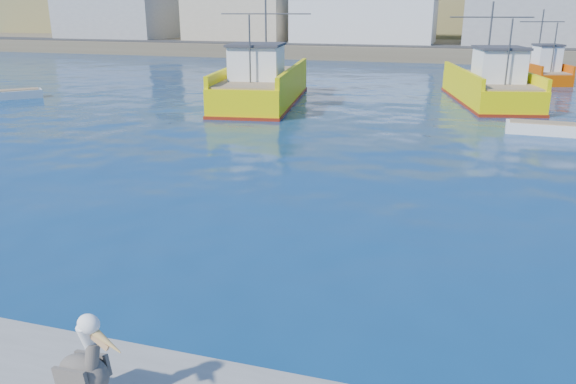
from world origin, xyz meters
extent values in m
plane|color=#061D4E|center=(0.00, 0.00, 0.00)|extent=(260.00, 260.00, 0.00)
cube|color=brown|center=(0.00, 72.00, 0.80)|extent=(160.00, 30.00, 1.60)
cube|color=olive|center=(0.00, 98.00, 6.00)|extent=(180.00, 40.00, 14.00)
cube|color=#2D2D2D|center=(0.00, 61.00, 1.65)|extent=(150.00, 5.00, 0.10)
cube|color=gray|center=(-48.00, 67.00, 4.60)|extent=(16.00, 10.00, 6.00)
cube|color=tan|center=(-28.00, 67.00, 5.10)|extent=(14.00, 9.00, 7.00)
cube|color=silver|center=(-10.00, 67.00, 4.35)|extent=(18.00, 11.00, 5.50)
cube|color=gray|center=(10.00, 67.00, 4.85)|extent=(15.00, 10.00, 6.50)
cube|color=#DDD002|center=(-9.70, 25.46, 0.85)|extent=(6.26, 13.55, 1.70)
cube|color=#DDD002|center=(-7.68, 25.77, 2.05)|extent=(2.18, 12.68, 0.70)
cube|color=#DDD002|center=(-11.72, 25.16, 2.05)|extent=(2.18, 12.68, 0.70)
cube|color=maroon|center=(-9.70, 25.46, 0.05)|extent=(6.38, 13.82, 0.25)
cube|color=#8C7251|center=(-9.70, 25.46, 1.75)|extent=(5.84, 12.98, 0.10)
cube|color=white|center=(-9.41, 23.53, 2.80)|extent=(3.50, 3.68, 2.00)
cube|color=#333338|center=(-9.41, 23.53, 3.90)|extent=(3.77, 4.10, 0.15)
cylinder|color=#4C4C4C|center=(-9.90, 26.75, 4.20)|extent=(0.14, 0.14, 5.00)
cylinder|color=#4C4C4C|center=(-9.12, 21.60, 3.70)|extent=(0.11, 0.11, 4.00)
cylinder|color=#4C4C4C|center=(-9.90, 26.75, 5.70)|extent=(6.03, 0.99, 0.08)
cube|color=#DDD002|center=(4.84, 30.03, 0.74)|extent=(6.40, 12.00, 1.48)
cube|color=#DDD002|center=(6.64, 30.45, 1.83)|extent=(2.74, 10.94, 0.70)
cube|color=#DDD002|center=(3.03, 29.61, 1.83)|extent=(2.74, 10.94, 0.70)
cube|color=maroon|center=(4.84, 30.03, 0.05)|extent=(6.53, 12.24, 0.25)
cube|color=#8C7251|center=(4.84, 30.03, 1.53)|extent=(5.99, 11.48, 0.10)
cube|color=white|center=(5.22, 28.36, 2.58)|extent=(3.33, 3.40, 2.00)
cube|color=#333338|center=(5.22, 28.36, 3.68)|extent=(3.60, 3.78, 0.15)
cylinder|color=#4C4C4C|center=(4.58, 31.14, 3.98)|extent=(0.14, 0.14, 5.00)
cylinder|color=#4C4C4C|center=(5.60, 26.70, 3.48)|extent=(0.12, 0.12, 4.00)
cylinder|color=#4C4C4C|center=(4.58, 31.14, 5.48)|extent=(5.39, 1.32, 0.08)
cube|color=#C04301|center=(9.32, 42.88, 0.47)|extent=(4.69, 7.70, 0.94)
cube|color=#C04301|center=(10.54, 43.25, 1.29)|extent=(2.21, 6.82, 0.70)
cube|color=#C04301|center=(8.10, 42.51, 1.29)|extent=(2.21, 6.82, 0.70)
cube|color=#8C7251|center=(9.32, 42.88, 0.99)|extent=(4.40, 7.36, 0.10)
cube|color=white|center=(9.64, 41.84, 2.04)|extent=(2.34, 2.28, 2.00)
cube|color=#333338|center=(9.64, 41.84, 3.14)|extent=(2.53, 2.53, 0.15)
cylinder|color=#4C4C4C|center=(9.11, 43.57, 3.44)|extent=(0.15, 0.15, 5.00)
cylinder|color=#4C4C4C|center=(9.95, 40.81, 2.94)|extent=(0.12, 0.12, 4.00)
cylinder|color=#4C4C4C|center=(9.11, 43.57, 4.94)|extent=(3.65, 1.18, 0.08)
cube|color=silver|center=(-26.92, 21.78, 0.22)|extent=(3.34, 3.40, 0.71)
cube|color=#8C7251|center=(-26.92, 21.78, 0.60)|extent=(2.90, 2.96, 0.07)
cube|color=silver|center=(7.16, 20.17, 0.21)|extent=(3.48, 1.32, 0.69)
cube|color=#8C7251|center=(7.16, 20.17, 0.58)|extent=(3.12, 1.05, 0.07)
ellipsoid|color=#38332D|center=(-1.80, -4.60, 1.03)|extent=(0.90, 0.60, 0.58)
cube|color=#38332D|center=(-1.85, -4.82, 1.06)|extent=(0.66, 0.14, 0.43)
cube|color=#38332D|center=(-1.80, -4.37, 1.06)|extent=(0.66, 0.14, 0.43)
cube|color=#38332D|center=(-2.17, -4.55, 0.96)|extent=(0.24, 0.18, 0.12)
cylinder|color=#38332D|center=(-1.60, -4.62, 1.35)|extent=(0.23, 0.32, 0.46)
cylinder|color=white|center=(-1.65, -4.61, 1.69)|extent=(0.22, 0.32, 0.44)
ellipsoid|color=white|center=(-1.59, -4.62, 1.91)|extent=(0.37, 0.30, 0.29)
cone|color=gold|center=(-1.32, -4.65, 1.72)|extent=(0.60, 0.21, 0.40)
cube|color=tan|center=(-1.43, -4.64, 1.68)|extent=(0.36, 0.09, 0.26)
camera|label=1|loc=(3.11, -10.36, 6.12)|focal=35.00mm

